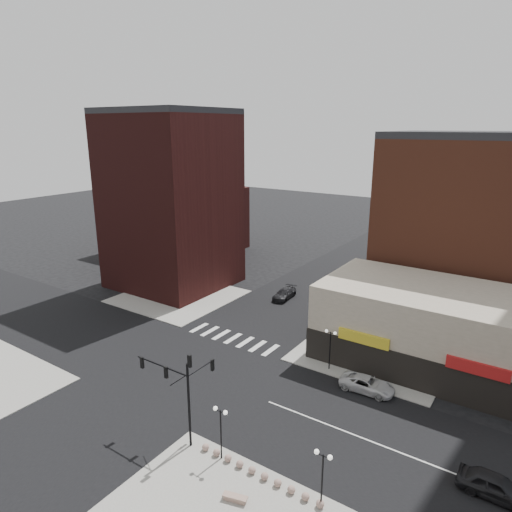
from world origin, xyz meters
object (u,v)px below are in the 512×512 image
Objects in this scene: street_lamp_ne at (330,340)px; stone_bench at (235,498)px; traffic_signal at (182,383)px; street_lamp_se_b at (323,466)px; street_lamp_se_a at (221,421)px; white_suv at (367,384)px; dark_sedan_north at (284,294)px; dark_sedan_east at (496,486)px.

stone_bench is (2.17, -18.60, -2.97)m from street_lamp_ne.
traffic_signal is 11.88m from street_lamp_se_b.
street_lamp_se_a is 15.72m from white_suv.
traffic_signal is 1.87× the size of street_lamp_se_b.
traffic_signal is at bearing -77.99° from dark_sedan_north.
white_suv is 2.90× the size of stone_bench.
street_lamp_se_a is 0.84× the size of white_suv.
street_lamp_se_a is 2.43× the size of stone_bench.
street_lamp_ne is 0.88× the size of dark_sedan_east.
dark_sedan_north is 36.52m from stone_bench.
traffic_signal is 1.64× the size of dark_sedan_east.
dark_sedan_east is at bearing 39.17° from street_lamp_se_b.
white_suv is (4.50, -1.50, -2.60)m from street_lamp_ne.
dark_sedan_east is at bearing 23.31° from street_lamp_se_a.
dark_sedan_east reaches higher than stone_bench.
street_lamp_se_a is (3.76, -0.17, -1.67)m from traffic_signal.
dark_sedan_north is at bearing 112.63° from street_lamp_se_a.
dark_sedan_east is 17.01m from stone_bench.
street_lamp_se_b is 6.24m from stone_bench.
white_suv is 13.54m from dark_sedan_east.
traffic_signal is 31.72m from dark_sedan_north.
white_suv is at bearing 69.23° from street_lamp_se_a.
street_lamp_ne is 2.43× the size of stone_bench.
white_suv is 24.07m from dark_sedan_north.
dark_sedan_north is (-20.64, 30.32, -2.59)m from street_lamp_se_b.
traffic_signal is at bearing 110.24° from dark_sedan_east.
traffic_signal is at bearing 177.43° from street_lamp_se_a.
dark_sedan_north reaches higher than white_suv.
dark_sedan_north is 2.82× the size of stone_bench.
stone_bench is at bearing -151.77° from street_lamp_se_b.
street_lamp_se_a is 8.00m from street_lamp_se_b.
dark_sedan_east is at bearing -125.07° from white_suv.
stone_bench is (-4.83, -2.60, -2.97)m from street_lamp_se_b.
traffic_signal reaches higher than white_suv.
dark_sedan_east is (16.98, 7.32, -2.48)m from street_lamp_se_a.
street_lamp_se_b reaches higher than white_suv.
traffic_signal is at bearing 144.09° from white_suv.
stone_bench is (-2.33, -17.10, -0.36)m from white_suv.
traffic_signal is 1.57× the size of white_suv.
street_lamp_se_a is 5.06m from stone_bench.
street_lamp_se_b is at bearing -60.15° from dark_sedan_north.
white_suv is at bearing 59.19° from dark_sedan_east.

